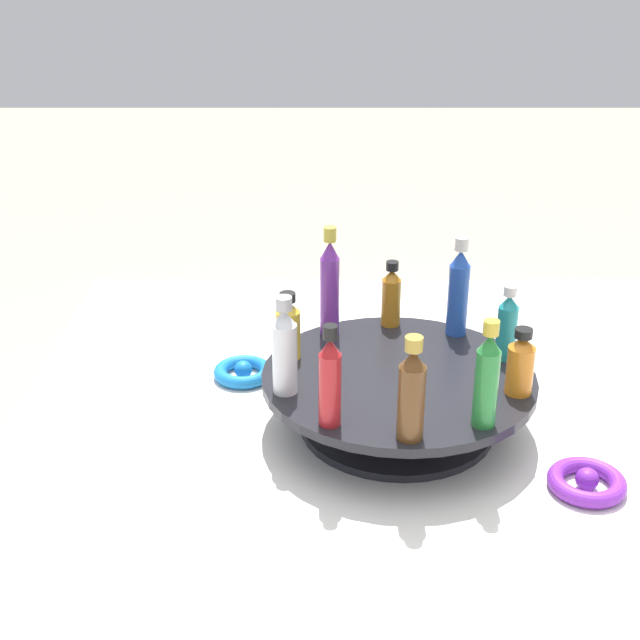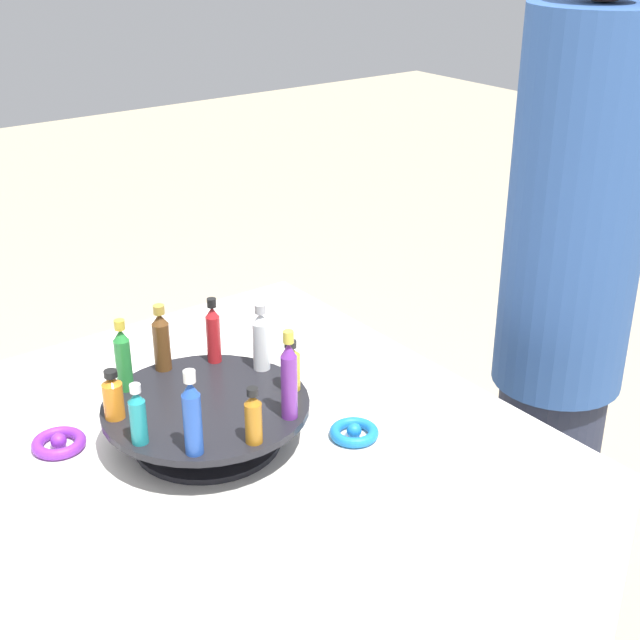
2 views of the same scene
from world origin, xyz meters
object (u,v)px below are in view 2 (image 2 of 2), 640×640
bottle_red (213,333)px  bottle_teal (138,416)px  bottle_green (123,358)px  bottle_orange (113,396)px  bottle_brown (162,340)px  bottle_blue (192,416)px  person_figure (562,322)px  bottle_amber (253,418)px  ribbon_bow_blue (354,432)px  bottle_clear (261,339)px  ribbon_bow_purple (59,443)px  bottle_purple (289,378)px  display_stand (207,418)px  bottle_gold (291,367)px

bottle_red → bottle_teal: size_ratio=1.21×
bottle_green → bottle_orange: size_ratio=1.53×
bottle_brown → bottle_blue: (0.09, 0.27, 0.01)m
person_figure → bottle_amber: bearing=10.3°
ribbon_bow_blue → person_figure: bearing=-174.6°
bottle_clear → bottle_red: bearing=-54.5°
ribbon_bow_blue → bottle_clear: bearing=-69.3°
bottle_orange → ribbon_bow_purple: bottle_orange is taller
bottle_green → bottle_teal: size_ratio=1.28×
bottle_red → bottle_clear: bottle_clear is taller
bottle_red → bottle_purple: 0.24m
person_figure → ribbon_bow_blue: bearing=10.7°
bottle_brown → ribbon_bow_blue: 0.37m
ribbon_bow_purple → bottle_green: bearing=173.2°
bottle_red → ribbon_bow_blue: bottle_red is taller
bottle_red → bottle_green: (0.17, -0.00, 0.00)m
bottle_blue → bottle_teal: bearing=-54.5°
bottle_amber → ribbon_bow_purple: (0.21, -0.28, -0.11)m
bottle_amber → bottle_clear: bearing=-126.5°
bottle_purple → person_figure: size_ratio=0.09×
ribbon_bow_blue → bottle_brown: bearing=-53.7°
display_stand → bottle_red: 0.17m
bottle_green → bottle_gold: size_ratio=1.43×
bottle_orange → bottle_red: bearing=-162.5°
bottle_clear → ribbon_bow_purple: 0.38m
bottle_red → ribbon_bow_purple: (0.30, -0.02, -0.12)m
bottle_brown → bottle_gold: size_ratio=1.36×
bottle_orange → bottle_gold: size_ratio=0.93×
bottle_amber → bottle_purple: bearing=-162.5°
ribbon_bow_blue → bottle_amber: bearing=3.5°
bottle_red → bottle_purple: bottle_purple is taller
bottle_gold → bottle_clear: bearing=-90.5°
ribbon_bow_blue → bottle_orange: bearing=-27.5°
bottle_orange → bottle_teal: bottle_teal is taller
bottle_red → bottle_clear: size_ratio=0.99×
display_stand → bottle_amber: size_ratio=3.67×
bottle_blue → bottle_purple: 0.17m
bottle_red → bottle_amber: size_ratio=1.30×
bottle_brown → bottle_purple: (-0.08, 0.27, 0.01)m
bottle_purple → ribbon_bow_blue: (-0.12, 0.01, -0.14)m
bottle_red → bottle_orange: bearing=17.5°
bottle_teal → bottle_clear: size_ratio=0.81×
bottle_green → bottle_blue: bearing=89.5°
bottle_green → bottle_teal: bearing=71.5°
display_stand → person_figure: 0.82m
display_stand → bottle_blue: (0.09, 0.12, 0.09)m
bottle_blue → bottle_gold: 0.24m
bottle_brown → bottle_teal: 0.24m
bottle_orange → bottle_amber: (-0.14, 0.19, 0.00)m
bottle_amber → bottle_gold: bearing=-144.5°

